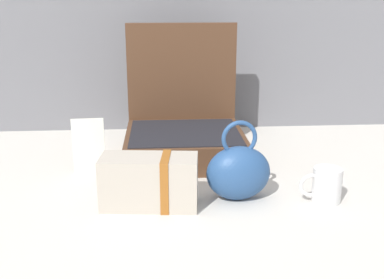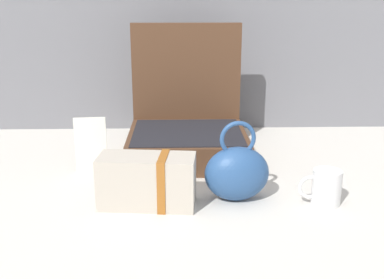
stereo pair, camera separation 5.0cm
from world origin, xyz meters
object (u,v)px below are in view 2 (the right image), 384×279
cream_toiletry_bag (148,181)px  coffee_mug (325,187)px  teal_pouch_handbag (237,172)px  open_suitcase (187,129)px  info_card_left (91,145)px

cream_toiletry_bag → coffee_mug: bearing=-0.3°
teal_pouch_handbag → cream_toiletry_bag: bearing=-173.0°
open_suitcase → info_card_left: size_ratio=2.52×
teal_pouch_handbag → coffee_mug: teal_pouch_handbag is taller
teal_pouch_handbag → coffee_mug: size_ratio=1.93×
coffee_mug → info_card_left: size_ratio=0.66×
teal_pouch_handbag → coffee_mug: 0.22m
cream_toiletry_bag → info_card_left: 0.30m
teal_pouch_handbag → info_card_left: teal_pouch_handbag is taller
open_suitcase → info_card_left: bearing=-152.7°
open_suitcase → cream_toiletry_bag: 0.40m
open_suitcase → cream_toiletry_bag: bearing=-104.8°
info_card_left → teal_pouch_handbag: bearing=-32.1°
teal_pouch_handbag → info_card_left: bearing=152.0°
open_suitcase → teal_pouch_handbag: bearing=-71.8°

